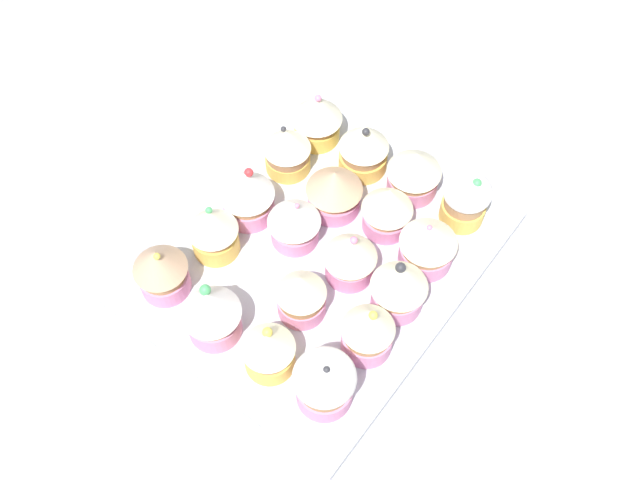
{
  "coord_description": "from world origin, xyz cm",
  "views": [
    {
      "loc": [
        26.48,
        -34.77,
        74.15
      ],
      "look_at": [
        0.0,
        0.0,
        4.2
      ],
      "focal_mm": 41.57,
      "sensor_mm": 36.0,
      "label": 1
    }
  ],
  "objects_px": {
    "cupcake_7": "(247,193)",
    "cupcake_15": "(317,116)",
    "baking_tray": "(320,256)",
    "cupcake_17": "(414,171)",
    "cupcake_2": "(268,349)",
    "napkin": "(561,288)",
    "cupcake_13": "(387,208)",
    "cupcake_14": "(428,244)",
    "cupcake_18": "(465,200)",
    "cupcake_1": "(211,312)",
    "cupcake_8": "(294,220)",
    "cupcake_3": "(324,383)",
    "cupcake_9": "(351,254)",
    "cupcake_10": "(399,286)",
    "cupcake_0": "(161,269)",
    "cupcake_16": "(364,147)",
    "cupcake_12": "(334,189)",
    "cupcake_4": "(213,230)",
    "cupcake_5": "(301,294)",
    "cupcake_11": "(287,149)",
    "cupcake_6": "(368,329)"
  },
  "relations": [
    {
      "from": "cupcake_15",
      "to": "napkin",
      "type": "bearing_deg",
      "value": -0.44
    },
    {
      "from": "cupcake_9",
      "to": "cupcake_18",
      "type": "relative_size",
      "value": 1.07
    },
    {
      "from": "cupcake_13",
      "to": "cupcake_16",
      "type": "xyz_separation_m",
      "value": [
        -0.07,
        0.06,
        0.0
      ]
    },
    {
      "from": "cupcake_10",
      "to": "cupcake_11",
      "type": "relative_size",
      "value": 1.19
    },
    {
      "from": "cupcake_17",
      "to": "cupcake_2",
      "type": "bearing_deg",
      "value": -88.55
    },
    {
      "from": "cupcake_2",
      "to": "cupcake_3",
      "type": "xyz_separation_m",
      "value": [
        0.07,
        0.01,
        0.0
      ]
    },
    {
      "from": "cupcake_8",
      "to": "cupcake_10",
      "type": "height_order",
      "value": "cupcake_10"
    },
    {
      "from": "cupcake_3",
      "to": "cupcake_15",
      "type": "bearing_deg",
      "value": 128.68
    },
    {
      "from": "cupcake_1",
      "to": "cupcake_13",
      "type": "distance_m",
      "value": 0.23
    },
    {
      "from": "cupcake_0",
      "to": "cupcake_10",
      "type": "bearing_deg",
      "value": 32.45
    },
    {
      "from": "cupcake_0",
      "to": "cupcake_16",
      "type": "height_order",
      "value": "cupcake_16"
    },
    {
      "from": "cupcake_16",
      "to": "cupcake_1",
      "type": "bearing_deg",
      "value": -89.42
    },
    {
      "from": "cupcake_0",
      "to": "cupcake_17",
      "type": "xyz_separation_m",
      "value": [
        0.14,
        0.28,
        -0.0
      ]
    },
    {
      "from": "cupcake_3",
      "to": "cupcake_9",
      "type": "bearing_deg",
      "value": 115.89
    },
    {
      "from": "cupcake_1",
      "to": "cupcake_7",
      "type": "height_order",
      "value": "cupcake_1"
    },
    {
      "from": "cupcake_8",
      "to": "cupcake_3",
      "type": "bearing_deg",
      "value": -42.92
    },
    {
      "from": "cupcake_17",
      "to": "cupcake_3",
      "type": "bearing_deg",
      "value": -74.79
    },
    {
      "from": "cupcake_2",
      "to": "cupcake_12",
      "type": "height_order",
      "value": "cupcake_2"
    },
    {
      "from": "cupcake_1",
      "to": "cupcake_3",
      "type": "distance_m",
      "value": 0.14
    },
    {
      "from": "cupcake_0",
      "to": "cupcake_7",
      "type": "bearing_deg",
      "value": 85.94
    },
    {
      "from": "cupcake_12",
      "to": "cupcake_13",
      "type": "bearing_deg",
      "value": 12.17
    },
    {
      "from": "cupcake_6",
      "to": "cupcake_0",
      "type": "bearing_deg",
      "value": -160.74
    },
    {
      "from": "cupcake_10",
      "to": "cupcake_1",
      "type": "bearing_deg",
      "value": -133.69
    },
    {
      "from": "cupcake_2",
      "to": "napkin",
      "type": "height_order",
      "value": "cupcake_2"
    },
    {
      "from": "cupcake_2",
      "to": "cupcake_13",
      "type": "distance_m",
      "value": 0.21
    },
    {
      "from": "cupcake_10",
      "to": "cupcake_15",
      "type": "height_order",
      "value": "cupcake_10"
    },
    {
      "from": "cupcake_7",
      "to": "cupcake_10",
      "type": "relative_size",
      "value": 0.97
    },
    {
      "from": "cupcake_14",
      "to": "cupcake_18",
      "type": "relative_size",
      "value": 0.98
    },
    {
      "from": "cupcake_10",
      "to": "cupcake_8",
      "type": "bearing_deg",
      "value": 179.76
    },
    {
      "from": "cupcake_7",
      "to": "cupcake_15",
      "type": "height_order",
      "value": "cupcake_7"
    },
    {
      "from": "cupcake_2",
      "to": "cupcake_13",
      "type": "relative_size",
      "value": 0.98
    },
    {
      "from": "cupcake_8",
      "to": "cupcake_16",
      "type": "bearing_deg",
      "value": 89.23
    },
    {
      "from": "cupcake_9",
      "to": "cupcake_14",
      "type": "height_order",
      "value": "cupcake_9"
    },
    {
      "from": "cupcake_3",
      "to": "cupcake_16",
      "type": "bearing_deg",
      "value": 118.07
    },
    {
      "from": "cupcake_9",
      "to": "cupcake_10",
      "type": "height_order",
      "value": "cupcake_10"
    },
    {
      "from": "cupcake_2",
      "to": "cupcake_15",
      "type": "height_order",
      "value": "cupcake_15"
    },
    {
      "from": "cupcake_11",
      "to": "cupcake_16",
      "type": "xyz_separation_m",
      "value": [
        0.07,
        0.06,
        0.0
      ]
    },
    {
      "from": "cupcake_7",
      "to": "cupcake_14",
      "type": "bearing_deg",
      "value": 19.51
    },
    {
      "from": "cupcake_1",
      "to": "cupcake_3",
      "type": "bearing_deg",
      "value": 4.67
    },
    {
      "from": "cupcake_5",
      "to": "cupcake_10",
      "type": "height_order",
      "value": "cupcake_10"
    },
    {
      "from": "cupcake_2",
      "to": "cupcake_10",
      "type": "height_order",
      "value": "cupcake_10"
    },
    {
      "from": "baking_tray",
      "to": "cupcake_15",
      "type": "distance_m",
      "value": 0.18
    },
    {
      "from": "cupcake_15",
      "to": "cupcake_7",
      "type": "bearing_deg",
      "value": -87.14
    },
    {
      "from": "baking_tray",
      "to": "cupcake_10",
      "type": "distance_m",
      "value": 0.12
    },
    {
      "from": "cupcake_0",
      "to": "cupcake_14",
      "type": "height_order",
      "value": "cupcake_0"
    },
    {
      "from": "baking_tray",
      "to": "cupcake_15",
      "type": "relative_size",
      "value": 5.08
    },
    {
      "from": "baking_tray",
      "to": "cupcake_17",
      "type": "bearing_deg",
      "value": 77.07
    },
    {
      "from": "cupcake_2",
      "to": "cupcake_16",
      "type": "height_order",
      "value": "cupcake_16"
    },
    {
      "from": "cupcake_4",
      "to": "cupcake_13",
      "type": "distance_m",
      "value": 0.2
    },
    {
      "from": "cupcake_10",
      "to": "cupcake_18",
      "type": "bearing_deg",
      "value": 91.48
    }
  ]
}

